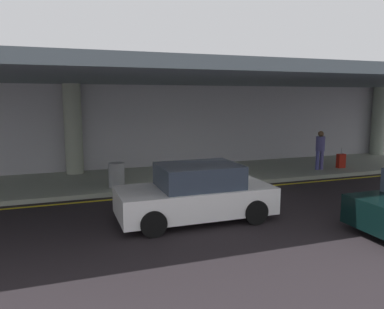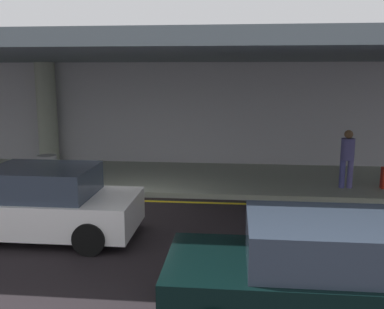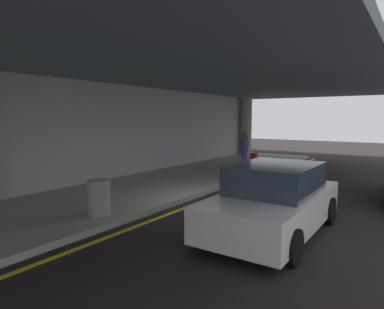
{
  "view_description": "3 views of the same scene",
  "coord_description": "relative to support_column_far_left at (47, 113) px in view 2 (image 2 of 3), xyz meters",
  "views": [
    {
      "loc": [
        -4.51,
        -11.19,
        3.22
      ],
      "look_at": [
        0.2,
        2.13,
        1.09
      ],
      "focal_mm": 35.04,
      "sensor_mm": 36.0,
      "label": 1
    },
    {
      "loc": [
        2.85,
        -10.56,
        3.4
      ],
      "look_at": [
        1.64,
        1.6,
        1.13
      ],
      "focal_mm": 40.9,
      "sensor_mm": 36.0,
      "label": 2
    },
    {
      "loc": [
        -8.01,
        -4.63,
        2.49
      ],
      "look_at": [
        1.86,
        2.13,
        1.18
      ],
      "focal_mm": 31.23,
      "sensor_mm": 36.0,
      "label": 3
    }
  ],
  "objects": [
    {
      "name": "ground_plane",
      "position": [
        4.0,
        -4.79,
        -1.97
      ],
      "size": [
        60.0,
        60.0,
        0.0
      ],
      "primitive_type": "plane",
      "color": "black"
    },
    {
      "name": "sidewalk",
      "position": [
        4.0,
        -1.69,
        -1.9
      ],
      "size": [
        26.0,
        4.2,
        0.15
      ],
      "primitive_type": "cube",
      "color": "#999F8E",
      "rests_on": "ground"
    },
    {
      "name": "lane_stripe_yellow",
      "position": [
        4.0,
        -4.13,
        -1.97
      ],
      "size": [
        26.0,
        0.14,
        0.01
      ],
      "primitive_type": "cube",
      "color": "yellow",
      "rests_on": "ground"
    },
    {
      "name": "support_column_far_left",
      "position": [
        0.0,
        0.0,
        0.0
      ],
      "size": [
        0.71,
        0.71,
        3.65
      ],
      "primitive_type": "cylinder",
      "color": "#9AA08D",
      "rests_on": "sidewalk"
    },
    {
      "name": "ceiling_overhang",
      "position": [
        4.0,
        -2.19,
        1.97
      ],
      "size": [
        28.0,
        13.2,
        0.3
      ],
      "primitive_type": "cube",
      "color": "slate",
      "rests_on": "support_column_far_left"
    },
    {
      "name": "terminal_back_wall",
      "position": [
        4.0,
        0.56,
        -0.07
      ],
      "size": [
        26.0,
        0.3,
        3.8
      ],
      "primitive_type": "cube",
      "color": "#B2B0B7",
      "rests_on": "ground"
    },
    {
      "name": "car_black",
      "position": [
        8.01,
        -9.67,
        -1.26
      ],
      "size": [
        4.1,
        1.92,
        1.5
      ],
      "rotation": [
        0.0,
        0.0,
        -0.01
      ],
      "color": "black",
      "rests_on": "ground"
    },
    {
      "name": "car_white",
      "position": [
        2.81,
        -6.89,
        -1.26
      ],
      "size": [
        4.1,
        1.92,
        1.5
      ],
      "rotation": [
        0.0,
        0.0,
        3.13
      ],
      "color": "white",
      "rests_on": "ground"
    },
    {
      "name": "traveler_with_luggage",
      "position": [
        10.05,
        -2.72,
        -0.86
      ],
      "size": [
        0.38,
        0.38,
        1.68
      ],
      "rotation": [
        0.0,
        0.0,
        0.27
      ],
      "color": "#434489",
      "rests_on": "sidewalk"
    },
    {
      "name": "trash_bin_steel",
      "position": [
        1.27,
        -3.05,
        -1.4
      ],
      "size": [
        0.56,
        0.56,
        0.85
      ],
      "primitive_type": "cylinder",
      "color": "gray",
      "rests_on": "sidewalk"
    }
  ]
}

